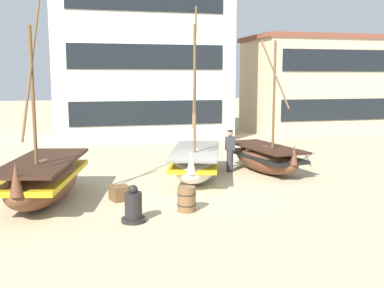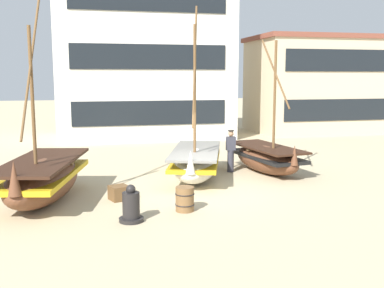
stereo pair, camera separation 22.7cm
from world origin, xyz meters
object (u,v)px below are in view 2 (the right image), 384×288
capstan_winch (131,207)px  harbor_building_annex (318,84)px  fisherman_by_hull (231,151)px  harbor_building_main (144,59)px  fishing_boat_centre_large (196,162)px  fishing_boat_far_right (43,178)px  cargo_crate (119,193)px  fishing_boat_near_left (267,158)px  wooden_barrel (185,199)px

capstan_winch → harbor_building_annex: (14.33, 16.99, 2.83)m
fisherman_by_hull → capstan_winch: bearing=-129.6°
harbor_building_main → fishing_boat_centre_large: bearing=-87.9°
fishing_boat_far_right → capstan_winch: (2.43, -2.53, -0.32)m
fishing_boat_centre_large → harbor_building_annex: harbor_building_annex is taller
cargo_crate → harbor_building_main: (2.57, 14.62, 4.63)m
fishing_boat_near_left → harbor_building_annex: bearing=54.6°
fishing_boat_near_left → fishing_boat_centre_large: fishing_boat_centre_large is taller
fishing_boat_near_left → capstan_winch: (-5.80, -4.99, -0.20)m
fisherman_by_hull → wooden_barrel: size_ratio=2.41×
harbor_building_main → harbor_building_annex: (11.93, 0.17, -1.63)m
fishing_boat_far_right → cargo_crate: (2.26, -0.34, -0.49)m
fishing_boat_near_left → fishing_boat_centre_large: 2.99m
fishing_boat_near_left → fishing_boat_centre_large: size_ratio=0.83×
fisherman_by_hull → harbor_building_main: 12.30m
fisherman_by_hull → harbor_building_annex: 15.45m
fishing_boat_near_left → fisherman_by_hull: 1.44m
fishing_boat_near_left → cargo_crate: 6.61m
fishing_boat_near_left → fishing_boat_centre_large: (-2.97, -0.36, 0.02)m
fishing_boat_near_left → fishing_boat_far_right: 8.59m
fisherman_by_hull → wooden_barrel: (-2.87, -4.78, -0.48)m
fishing_boat_centre_large → harbor_building_main: harbor_building_main is taller
wooden_barrel → cargo_crate: size_ratio=1.31×
capstan_winch → harbor_building_main: 17.56m
fisherman_by_hull → harbor_building_main: harbor_building_main is taller
capstan_winch → cargo_crate: 2.21m
wooden_barrel → fishing_boat_far_right: bearing=154.1°
fishing_boat_far_right → harbor_building_annex: bearing=40.8°
fishing_boat_centre_large → capstan_winch: 5.43m
fishing_boat_centre_large → capstan_winch: bearing=-121.5°
fishing_boat_near_left → wooden_barrel: size_ratio=7.43×
harbor_building_main → harbor_building_annex: size_ratio=1.18×
fishing_boat_near_left → harbor_building_main: (-3.41, 11.83, 4.26)m
fisherman_by_hull → harbor_building_main: (-2.04, 11.45, 4.02)m
wooden_barrel → harbor_building_annex: harbor_building_annex is taller
fishing_boat_centre_large → wooden_barrel: (-1.27, -4.03, -0.26)m
fisherman_by_hull → capstan_winch: fisherman_by_hull is taller
fishing_boat_centre_large → cargo_crate: 3.89m
fishing_boat_centre_large → cargo_crate: bearing=-141.1°
fishing_boat_near_left → capstan_winch: size_ratio=5.23×
fishing_boat_centre_large → wooden_barrel: size_ratio=8.99×
fisherman_by_hull → cargo_crate: (-4.61, -3.18, -0.61)m
cargo_crate → wooden_barrel: bearing=-42.5°
fishing_boat_far_right → harbor_building_annex: size_ratio=0.67×
cargo_crate → fishing_boat_near_left: bearing=25.0°
fisherman_by_hull → cargo_crate: size_ratio=3.15×
capstan_winch → fishing_boat_near_left: bearing=40.7°
fisherman_by_hull → capstan_winch: (-4.44, -5.37, -0.44)m
fisherman_by_hull → wooden_barrel: 5.59m
harbor_building_annex → fisherman_by_hull: bearing=-130.4°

